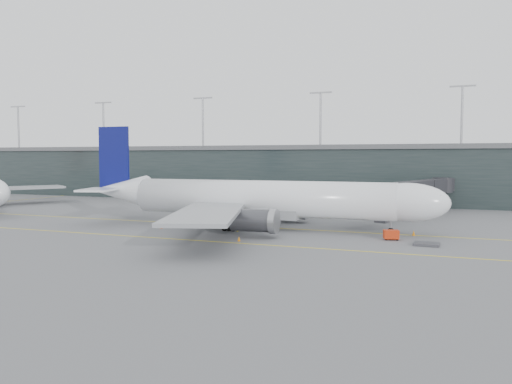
% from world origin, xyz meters
% --- Properties ---
extents(ground, '(320.00, 320.00, 0.00)m').
position_xyz_m(ground, '(0.00, 0.00, 0.00)').
color(ground, '#5E5E63').
rests_on(ground, ground).
extents(taxiline_a, '(160.00, 0.25, 0.02)m').
position_xyz_m(taxiline_a, '(0.00, -4.00, 0.01)').
color(taxiline_a, yellow).
rests_on(taxiline_a, ground).
extents(taxiline_b, '(160.00, 0.25, 0.02)m').
position_xyz_m(taxiline_b, '(0.00, -20.00, 0.01)').
color(taxiline_b, yellow).
rests_on(taxiline_b, ground).
extents(taxiline_lead_main, '(0.25, 60.00, 0.02)m').
position_xyz_m(taxiline_lead_main, '(5.00, 20.00, 0.01)').
color(taxiline_lead_main, yellow).
rests_on(taxiline_lead_main, ground).
extents(taxiline_lead_adj, '(0.25, 60.00, 0.02)m').
position_xyz_m(taxiline_lead_adj, '(-75.00, 20.00, 0.01)').
color(taxiline_lead_adj, yellow).
rests_on(taxiline_lead_adj, ground).
extents(terminal, '(240.00, 36.00, 29.00)m').
position_xyz_m(terminal, '(-0.00, 58.00, 7.62)').
color(terminal, black).
rests_on(terminal, ground).
extents(main_aircraft, '(62.93, 59.27, 17.68)m').
position_xyz_m(main_aircraft, '(6.90, -5.16, 4.96)').
color(main_aircraft, white).
rests_on(main_aircraft, ground).
extents(jet_bridge, '(19.63, 46.43, 7.34)m').
position_xyz_m(jet_bridge, '(28.65, 24.28, 5.49)').
color(jet_bridge, '#26262B').
rests_on(jet_bridge, ground).
extents(gse_cart, '(2.42, 1.88, 1.45)m').
position_xyz_m(gse_cart, '(29.13, -9.64, 0.81)').
color(gse_cart, red).
rests_on(gse_cart, ground).
extents(baggage_dolly, '(3.52, 2.89, 0.34)m').
position_xyz_m(baggage_dolly, '(34.10, -12.60, 0.20)').
color(baggage_dolly, '#3D3D42').
rests_on(baggage_dolly, ground).
extents(uld_a, '(2.80, 2.57, 2.06)m').
position_xyz_m(uld_a, '(-4.00, 11.03, 1.08)').
color(uld_a, '#3D3D42').
rests_on(uld_a, ground).
extents(uld_b, '(2.47, 2.14, 1.97)m').
position_xyz_m(uld_b, '(-3.94, 10.91, 1.03)').
color(uld_b, '#3D3D42').
rests_on(uld_b, ground).
extents(uld_c, '(2.78, 2.55, 2.04)m').
position_xyz_m(uld_c, '(-1.41, 11.28, 1.07)').
color(uld_c, '#3D3D42').
rests_on(uld_c, ground).
extents(cone_nose, '(0.50, 0.50, 0.80)m').
position_xyz_m(cone_nose, '(31.99, -4.40, 0.40)').
color(cone_nose, orange).
rests_on(cone_nose, ground).
extents(cone_wing_stbd, '(0.46, 0.46, 0.72)m').
position_xyz_m(cone_wing_stbd, '(8.81, -18.44, 0.36)').
color(cone_wing_stbd, orange).
rests_on(cone_wing_stbd, ground).
extents(cone_wing_port, '(0.42, 0.42, 0.66)m').
position_xyz_m(cone_wing_port, '(10.54, 9.53, 0.33)').
color(cone_wing_port, red).
rests_on(cone_wing_port, ground).
extents(cone_tail, '(0.48, 0.48, 0.77)m').
position_xyz_m(cone_tail, '(-8.32, -11.16, 0.38)').
color(cone_tail, '#CB3E0B').
rests_on(cone_tail, ground).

